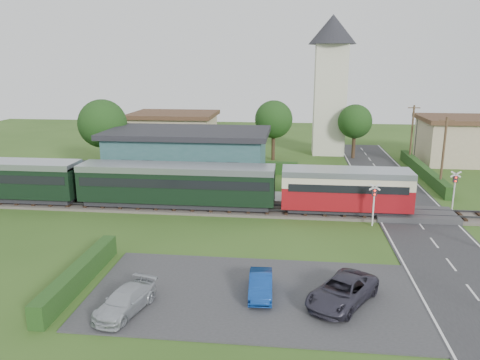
# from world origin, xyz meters

# --- Properties ---
(ground) EXTENTS (120.00, 120.00, 0.00)m
(ground) POSITION_xyz_m (0.00, 0.00, 0.00)
(ground) COLOR #2D4C19
(railway_track) EXTENTS (76.00, 3.20, 0.49)m
(railway_track) POSITION_xyz_m (0.00, 2.00, 0.11)
(railway_track) COLOR #4C443D
(railway_track) RESTS_ON ground
(road) EXTENTS (6.00, 70.00, 0.05)m
(road) POSITION_xyz_m (10.00, 0.00, 0.03)
(road) COLOR #28282B
(road) RESTS_ON ground
(car_park) EXTENTS (17.00, 9.00, 0.08)m
(car_park) POSITION_xyz_m (-1.50, -12.00, 0.04)
(car_park) COLOR #333335
(car_park) RESTS_ON ground
(crossing_deck) EXTENTS (6.20, 3.40, 0.45)m
(crossing_deck) POSITION_xyz_m (10.00, 2.00, 0.23)
(crossing_deck) COLOR #333335
(crossing_deck) RESTS_ON ground
(platform) EXTENTS (30.00, 3.00, 0.45)m
(platform) POSITION_xyz_m (-10.00, 5.20, 0.23)
(platform) COLOR gray
(platform) RESTS_ON ground
(equipment_hut) EXTENTS (2.30, 2.30, 2.55)m
(equipment_hut) POSITION_xyz_m (-18.00, 5.20, 1.75)
(equipment_hut) COLOR beige
(equipment_hut) RESTS_ON platform
(station_building) EXTENTS (16.00, 9.00, 5.30)m
(station_building) POSITION_xyz_m (-10.00, 10.99, 2.69)
(station_building) COLOR #2C5858
(station_building) RESTS_ON ground
(train) EXTENTS (43.20, 2.90, 3.40)m
(train) POSITION_xyz_m (-12.17, 2.00, 2.18)
(train) COLOR #232328
(train) RESTS_ON ground
(church_tower) EXTENTS (6.00, 6.00, 17.60)m
(church_tower) POSITION_xyz_m (5.00, 28.00, 10.23)
(church_tower) COLOR beige
(church_tower) RESTS_ON ground
(house_west) EXTENTS (10.80, 8.80, 5.50)m
(house_west) POSITION_xyz_m (-15.00, 25.00, 2.79)
(house_west) COLOR tan
(house_west) RESTS_ON ground
(house_east) EXTENTS (8.80, 8.80, 5.50)m
(house_east) POSITION_xyz_m (20.00, 24.00, 2.80)
(house_east) COLOR tan
(house_east) RESTS_ON ground
(hedge_carpark) EXTENTS (0.80, 9.00, 1.20)m
(hedge_carpark) POSITION_xyz_m (-11.00, -12.00, 0.60)
(hedge_carpark) COLOR #193814
(hedge_carpark) RESTS_ON ground
(hedge_roadside) EXTENTS (0.80, 18.00, 1.20)m
(hedge_roadside) POSITION_xyz_m (14.20, 16.00, 0.60)
(hedge_roadside) COLOR #193814
(hedge_roadside) RESTS_ON ground
(hedge_station) EXTENTS (22.00, 0.80, 1.30)m
(hedge_station) POSITION_xyz_m (-10.00, 15.50, 0.65)
(hedge_station) COLOR #193814
(hedge_station) RESTS_ON ground
(tree_a) EXTENTS (5.20, 5.20, 8.00)m
(tree_a) POSITION_xyz_m (-20.00, 14.00, 5.38)
(tree_a) COLOR #332316
(tree_a) RESTS_ON ground
(tree_b) EXTENTS (4.60, 4.60, 7.34)m
(tree_b) POSITION_xyz_m (-2.00, 23.00, 5.02)
(tree_b) COLOR #332316
(tree_b) RESTS_ON ground
(tree_c) EXTENTS (4.20, 4.20, 6.78)m
(tree_c) POSITION_xyz_m (8.00, 25.00, 4.65)
(tree_c) COLOR #332316
(tree_c) RESTS_ON ground
(utility_pole_c) EXTENTS (1.40, 0.22, 7.00)m
(utility_pole_c) POSITION_xyz_m (14.20, 10.00, 3.63)
(utility_pole_c) COLOR #473321
(utility_pole_c) RESTS_ON ground
(utility_pole_d) EXTENTS (1.40, 0.22, 7.00)m
(utility_pole_d) POSITION_xyz_m (14.20, 22.00, 3.63)
(utility_pole_d) COLOR #473321
(utility_pole_d) RESTS_ON ground
(crossing_signal_near) EXTENTS (0.84, 0.28, 3.28)m
(crossing_signal_near) POSITION_xyz_m (6.40, -0.41, 2.14)
(crossing_signal_near) COLOR silver
(crossing_signal_near) RESTS_ON ground
(crossing_signal_far) EXTENTS (0.84, 0.28, 3.28)m
(crossing_signal_far) POSITION_xyz_m (13.60, 4.39, 2.14)
(crossing_signal_far) COLOR silver
(crossing_signal_far) RESTS_ON ground
(streetlamp_west) EXTENTS (0.30, 0.30, 5.15)m
(streetlamp_west) POSITION_xyz_m (-22.00, 20.00, 3.04)
(streetlamp_west) COLOR #3F3F47
(streetlamp_west) RESTS_ON ground
(streetlamp_east) EXTENTS (0.30, 0.30, 5.15)m
(streetlamp_east) POSITION_xyz_m (16.00, 27.00, 3.04)
(streetlamp_east) COLOR #3F3F47
(streetlamp_east) RESTS_ON ground
(car_on_road) EXTENTS (3.72, 2.14, 1.19)m
(car_on_road) POSITION_xyz_m (9.36, 11.56, 0.65)
(car_on_road) COLOR navy
(car_on_road) RESTS_ON road
(car_park_blue) EXTENTS (1.37, 3.47, 1.12)m
(car_park_blue) POSITION_xyz_m (-1.11, -12.06, 0.64)
(car_park_blue) COLOR navy
(car_park_blue) RESTS_ON car_park
(car_park_silver) EXTENTS (2.56, 4.22, 1.14)m
(car_park_silver) POSITION_xyz_m (-7.50, -14.50, 0.65)
(car_park_silver) COLOR #ACB1B8
(car_park_silver) RESTS_ON car_park
(car_park_dark) EXTENTS (4.33, 5.14, 1.31)m
(car_park_dark) POSITION_xyz_m (3.01, -12.47, 0.73)
(car_park_dark) COLOR #302E3C
(car_park_dark) RESTS_ON car_park
(pedestrian_near) EXTENTS (0.79, 0.58, 1.97)m
(pedestrian_near) POSITION_xyz_m (-1.76, 5.00, 1.44)
(pedestrian_near) COLOR gray
(pedestrian_near) RESTS_ON platform
(pedestrian_far) EXTENTS (0.92, 1.01, 1.69)m
(pedestrian_far) POSITION_xyz_m (-16.46, 4.48, 1.29)
(pedestrian_far) COLOR gray
(pedestrian_far) RESTS_ON platform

